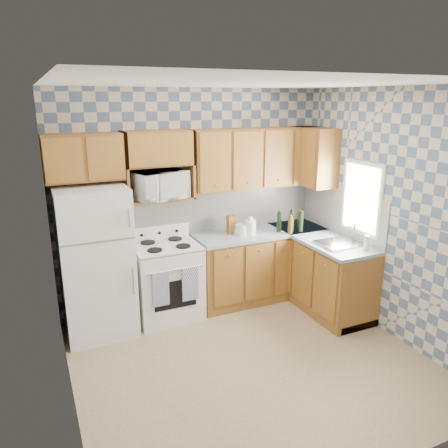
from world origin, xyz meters
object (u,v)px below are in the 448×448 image
at_px(refrigerator, 96,262).
at_px(microwave, 159,185).
at_px(stove_body, 167,282).
at_px(electric_kettle, 250,227).

distance_m(refrigerator, microwave, 1.11).
xyz_separation_m(stove_body, microwave, (-0.01, 0.10, 1.16)).
bearing_deg(microwave, electric_kettle, -25.40).
xyz_separation_m(refrigerator, stove_body, (0.80, 0.03, -0.39)).
distance_m(refrigerator, stove_body, 0.89).
relative_size(refrigerator, electric_kettle, 9.14).
bearing_deg(stove_body, electric_kettle, -2.44).
bearing_deg(electric_kettle, refrigerator, 179.35).
xyz_separation_m(stove_body, electric_kettle, (1.10, -0.05, 0.56)).
relative_size(stove_body, electric_kettle, 4.89).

